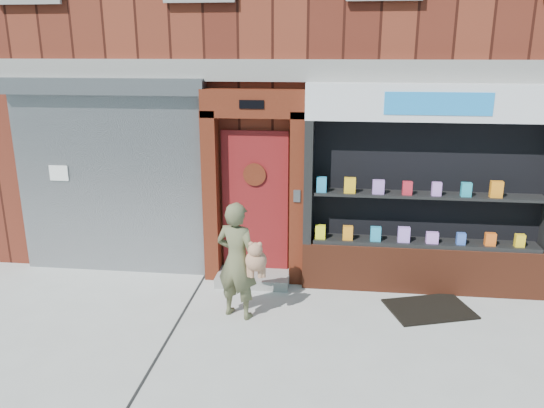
# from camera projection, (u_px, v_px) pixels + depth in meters

# --- Properties ---
(ground) EXTENTS (80.00, 80.00, 0.00)m
(ground) POSITION_uv_depth(u_px,v_px,m) (293.00, 345.00, 6.40)
(ground) COLOR #9E9E99
(ground) RESTS_ON ground
(building) EXTENTS (12.00, 8.16, 8.00)m
(building) POSITION_uv_depth(u_px,v_px,m) (319.00, 21.00, 10.98)
(building) COLOR #4F1B12
(building) RESTS_ON ground
(shutter_bay) EXTENTS (3.10, 0.30, 3.04)m
(shutter_bay) POSITION_uv_depth(u_px,v_px,m) (109.00, 166.00, 8.09)
(shutter_bay) COLOR gray
(shutter_bay) RESTS_ON ground
(red_door_bay) EXTENTS (1.52, 0.58, 2.90)m
(red_door_bay) POSITION_uv_depth(u_px,v_px,m) (254.00, 188.00, 7.85)
(red_door_bay) COLOR #4E1A0D
(red_door_bay) RESTS_ON ground
(pharmacy_bay) EXTENTS (3.50, 0.41, 3.00)m
(pharmacy_bay) POSITION_uv_depth(u_px,v_px,m) (427.00, 200.00, 7.54)
(pharmacy_bay) COLOR maroon
(pharmacy_bay) RESTS_ON ground
(woman) EXTENTS (0.74, 0.55, 1.58)m
(woman) POSITION_uv_depth(u_px,v_px,m) (238.00, 260.00, 6.89)
(woman) COLOR brown
(woman) RESTS_ON ground
(doormat) EXTENTS (1.28, 1.07, 0.03)m
(doormat) POSITION_uv_depth(u_px,v_px,m) (429.00, 309.00, 7.27)
(doormat) COLOR black
(doormat) RESTS_ON ground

